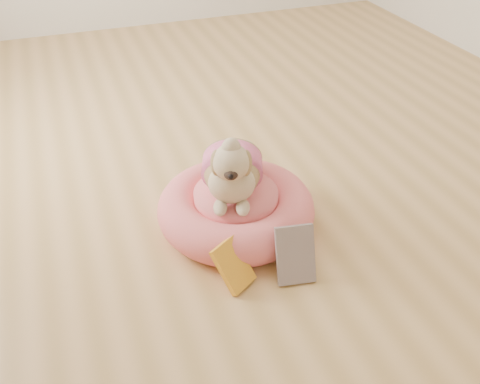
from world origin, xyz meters
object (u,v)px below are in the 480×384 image
object	(u,v)px
dog	(232,158)
book_yellow	(233,265)
book_white	(295,255)
pet_bed	(236,209)

from	to	relation	value
dog	book_yellow	xyz separation A→B (m)	(-0.11, -0.34, -0.25)
dog	book_white	world-z (taller)	dog
book_yellow	book_white	xyz separation A→B (m)	(0.23, -0.05, 0.02)
pet_bed	dog	world-z (taller)	dog
book_yellow	pet_bed	bearing A→B (deg)	36.73
pet_bed	book_yellow	bearing A→B (deg)	-111.29
book_white	dog	bearing A→B (deg)	116.36
book_yellow	book_white	size ratio (longest dim) A/B	0.84
pet_bed	book_yellow	distance (m)	0.35
pet_bed	book_white	xyz separation A→B (m)	(0.10, -0.38, 0.02)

